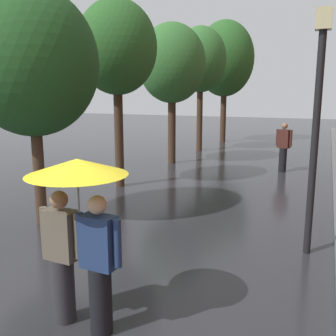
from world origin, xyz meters
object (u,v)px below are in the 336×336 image
couple_under_umbrella (79,217)px  pedestrian_walking_midground (283,147)px  street_lamp_post (317,116)px  street_tree_0 (32,63)px  street_tree_1 (117,49)px  street_tree_2 (172,64)px  street_tree_3 (200,60)px  street_tree_4 (225,59)px

couple_under_umbrella → pedestrian_walking_midground: bearing=83.5°
street_lamp_post → pedestrian_walking_midground: size_ratio=2.34×
street_tree_0 → street_tree_1: bearing=91.9°
street_tree_2 → pedestrian_walking_midground: bearing=-1.2°
street_tree_0 → pedestrian_walking_midground: (4.09, 7.51, -2.42)m
street_tree_3 → pedestrian_walking_midground: (4.24, -3.64, -3.30)m
street_tree_1 → street_tree_2: size_ratio=1.00×
couple_under_umbrella → pedestrian_walking_midground: (1.16, 10.20, -0.48)m
street_lamp_post → couple_under_umbrella: bearing=-125.7°
street_tree_2 → street_tree_3: bearing=90.5°
street_tree_4 → pedestrian_walking_midground: 9.14m
street_tree_4 → pedestrian_walking_midground: street_tree_4 is taller
street_tree_4 → street_tree_1: bearing=-90.7°
couple_under_umbrella → pedestrian_walking_midground: couple_under_umbrella is taller
street_tree_0 → street_tree_4: (0.03, 14.85, 1.21)m
street_tree_3 → street_lamp_post: (5.41, -10.59, -1.82)m
street_tree_2 → street_tree_3: 3.58m
street_tree_1 → street_lamp_post: 6.33m
street_tree_1 → couple_under_umbrella: 7.37m
couple_under_umbrella → pedestrian_walking_midground: size_ratio=1.18×
street_tree_4 → street_tree_3: bearing=-92.8°
street_tree_1 → street_tree_4: 11.35m
street_tree_1 → street_tree_3: (-0.04, 7.64, 0.25)m
street_tree_2 → couple_under_umbrella: bearing=-73.5°
street_tree_0 → street_tree_4: 14.90m
pedestrian_walking_midground → street_tree_2: bearing=178.8°
street_tree_2 → street_tree_3: (-0.03, 3.56, 0.40)m
pedestrian_walking_midground → couple_under_umbrella: bearing=-96.5°
street_tree_0 → pedestrian_walking_midground: 8.88m
street_tree_1 → street_tree_4: (0.14, 11.34, 0.58)m
street_tree_0 → pedestrian_walking_midground: bearing=61.4°
street_tree_1 → pedestrian_walking_midground: size_ratio=3.08×
couple_under_umbrella → street_lamp_post: bearing=54.3°
street_tree_1 → street_tree_0: bearing=-88.1°
couple_under_umbrella → street_tree_1: bearing=116.1°
street_tree_3 → pedestrian_walking_midground: 6.49m
street_tree_1 → street_lamp_post: (5.37, -2.95, -1.56)m
street_tree_0 → pedestrian_walking_midground: street_tree_0 is taller
street_tree_3 → street_tree_4: (0.18, 3.70, 0.33)m
street_tree_3 → couple_under_umbrella: street_tree_3 is taller
street_tree_4 → couple_under_umbrella: bearing=-80.6°
street_tree_2 → street_tree_4: 7.29m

